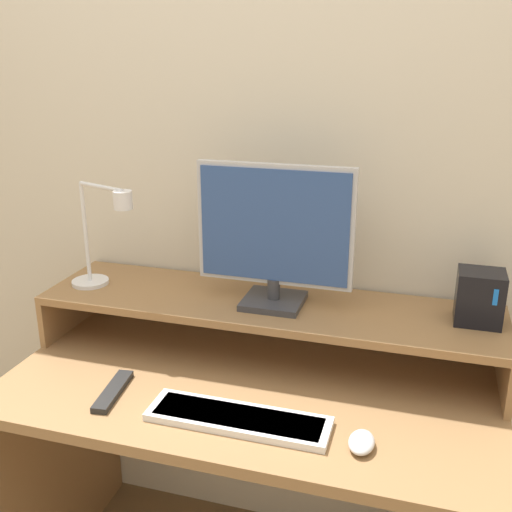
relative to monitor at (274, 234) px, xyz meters
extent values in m
cube|color=beige|center=(-0.02, 0.21, 0.14)|extent=(6.00, 0.05, 2.50)
cube|color=olive|center=(-0.02, -0.16, -0.38)|extent=(1.29, 0.67, 0.03)
cube|color=olive|center=(-0.65, -0.16, -0.75)|extent=(0.03, 0.67, 0.72)
cube|color=olive|center=(-0.66, 0.01, -0.30)|extent=(0.02, 0.33, 0.14)
cube|color=olive|center=(0.62, 0.01, -0.30)|extent=(0.02, 0.33, 0.14)
cube|color=olive|center=(-0.02, 0.01, -0.21)|extent=(1.29, 0.33, 0.02)
cube|color=#38383D|center=(0.00, 0.00, -0.19)|extent=(0.16, 0.16, 0.02)
cylinder|color=#38383D|center=(0.00, 0.00, -0.16)|extent=(0.04, 0.04, 0.06)
cube|color=#B7B7BC|center=(0.00, 0.00, 0.02)|extent=(0.43, 0.02, 0.33)
cube|color=#2D4C8C|center=(0.00, -0.01, 0.02)|extent=(0.41, 0.01, 0.31)
cylinder|color=silver|center=(-0.57, -0.01, -0.20)|extent=(0.11, 0.11, 0.01)
cylinder|color=silver|center=(-0.57, -0.01, -0.04)|extent=(0.01, 0.01, 0.30)
cylinder|color=silver|center=(-0.49, -0.04, 0.11)|extent=(0.17, 0.07, 0.01)
cylinder|color=silver|center=(-0.41, -0.07, 0.08)|extent=(0.05, 0.05, 0.05)
cube|color=black|center=(0.54, 0.04, -0.13)|extent=(0.12, 0.10, 0.14)
cube|color=#1972F2|center=(0.57, -0.02, -0.11)|extent=(0.01, 0.00, 0.04)
cube|color=white|center=(0.01, -0.34, -0.36)|extent=(0.44, 0.12, 0.02)
cube|color=silver|center=(0.01, -0.34, -0.35)|extent=(0.40, 0.10, 0.01)
ellipsoid|color=silver|center=(0.30, -0.36, -0.35)|extent=(0.06, 0.09, 0.03)
cube|color=black|center=(-0.34, -0.32, -0.36)|extent=(0.06, 0.19, 0.02)
camera|label=1|loc=(0.39, -1.49, 0.47)|focal=42.00mm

